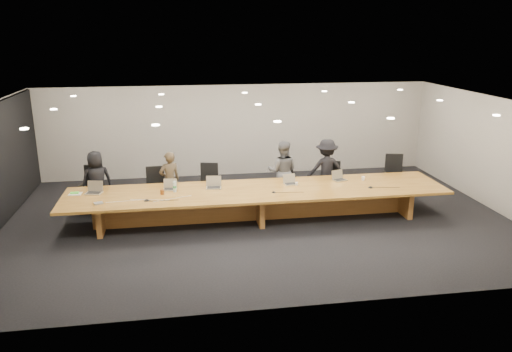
{
  "coord_description": "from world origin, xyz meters",
  "views": [
    {
      "loc": [
        -1.82,
        -11.09,
        4.39
      ],
      "look_at": [
        0.0,
        0.3,
        1.0
      ],
      "focal_mm": 35.0,
      "sensor_mm": 36.0,
      "label": 1
    }
  ],
  "objects": [
    {
      "name": "ground",
      "position": [
        0.0,
        0.0,
        0.0
      ],
      "size": [
        12.0,
        12.0,
        0.0
      ],
      "primitive_type": "plane",
      "color": "black",
      "rests_on": "ground"
    },
    {
      "name": "back_wall",
      "position": [
        0.0,
        4.0,
        1.4
      ],
      "size": [
        12.0,
        0.02,
        2.8
      ],
      "primitive_type": "cube",
      "color": "beige",
      "rests_on": "ground"
    },
    {
      "name": "conference_table",
      "position": [
        0.0,
        0.0,
        0.52
      ],
      "size": [
        9.0,
        1.8,
        0.75
      ],
      "color": "brown",
      "rests_on": "ground"
    },
    {
      "name": "chair_far_left",
      "position": [
        -4.02,
        1.26,
        0.57
      ],
      "size": [
        0.73,
        0.73,
        1.15
      ],
      "primitive_type": null,
      "rotation": [
        0.0,
        0.0,
        -0.29
      ],
      "color": "black",
      "rests_on": "ground"
    },
    {
      "name": "chair_left",
      "position": [
        -2.43,
        1.16,
        0.54
      ],
      "size": [
        0.57,
        0.57,
        1.08
      ],
      "primitive_type": null,
      "rotation": [
        0.0,
        0.0,
        0.04
      ],
      "color": "black",
      "rests_on": "ground"
    },
    {
      "name": "chair_mid_left",
      "position": [
        -1.09,
        1.25,
        0.55
      ],
      "size": [
        0.66,
        0.66,
        1.09
      ],
      "primitive_type": null,
      "rotation": [
        0.0,
        0.0,
        -0.21
      ],
      "color": "black",
      "rests_on": "ground"
    },
    {
      "name": "chair_mid_right",
      "position": [
        1.02,
        1.29,
        0.54
      ],
      "size": [
        0.64,
        0.64,
        1.09
      ],
      "primitive_type": null,
      "rotation": [
        0.0,
        0.0,
        0.17
      ],
      "color": "black",
      "rests_on": "ground"
    },
    {
      "name": "chair_right",
      "position": [
        2.2,
        1.19,
        0.51
      ],
      "size": [
        0.64,
        0.64,
        1.03
      ],
      "primitive_type": null,
      "rotation": [
        0.0,
        0.0,
        -0.27
      ],
      "color": "black",
      "rests_on": "ground"
    },
    {
      "name": "chair_far_right",
      "position": [
        4.01,
        1.28,
        0.56
      ],
      "size": [
        0.7,
        0.7,
        1.13
      ],
      "primitive_type": null,
      "rotation": [
        0.0,
        0.0,
        -0.25
      ],
      "color": "black",
      "rests_on": "ground"
    },
    {
      "name": "person_a",
      "position": [
        -3.87,
        1.26,
        0.77
      ],
      "size": [
        0.87,
        0.72,
        1.53
      ],
      "primitive_type": "imported",
      "rotation": [
        0.0,
        0.0,
        3.51
      ],
      "color": "black",
      "rests_on": "ground"
    },
    {
      "name": "person_b",
      "position": [
        -2.07,
        1.14,
        0.74
      ],
      "size": [
        0.63,
        0.51,
        1.48
      ],
      "primitive_type": "imported",
      "rotation": [
        0.0,
        0.0,
        3.48
      ],
      "color": "#3C3020",
      "rests_on": "ground"
    },
    {
      "name": "person_c",
      "position": [
        0.85,
        1.24,
        0.82
      ],
      "size": [
        0.93,
        0.81,
        1.63
      ],
      "primitive_type": "imported",
      "rotation": [
        0.0,
        0.0,
        2.87
      ],
      "color": "#4F4F51",
      "rests_on": "ground"
    },
    {
      "name": "person_d",
      "position": [
        2.06,
        1.28,
        0.81
      ],
      "size": [
        1.09,
        0.67,
        1.62
      ],
      "primitive_type": "imported",
      "rotation": [
        0.0,
        0.0,
        3.07
      ],
      "color": "black",
      "rests_on": "ground"
    },
    {
      "name": "laptop_a",
      "position": [
        -3.8,
        0.31,
        0.89
      ],
      "size": [
        0.41,
        0.33,
        0.28
      ],
      "primitive_type": null,
      "rotation": [
        0.0,
        0.0,
        -0.21
      ],
      "color": "#BEAC91",
      "rests_on": "conference_table"
    },
    {
      "name": "laptop_b",
      "position": [
        -2.06,
        0.32,
        0.87
      ],
      "size": [
        0.34,
        0.26,
        0.25
      ],
      "primitive_type": null,
      "rotation": [
        0.0,
        0.0,
        -0.11
      ],
      "color": "tan",
      "rests_on": "conference_table"
    },
    {
      "name": "laptop_c",
      "position": [
        -1.03,
        0.28,
        0.89
      ],
      "size": [
        0.39,
        0.3,
        0.28
      ],
      "primitive_type": null,
      "rotation": [
        0.0,
        0.0,
        -0.11
      ],
      "color": "tan",
      "rests_on": "conference_table"
    },
    {
      "name": "laptop_d",
      "position": [
        0.86,
        0.29,
        0.87
      ],
      "size": [
        0.35,
        0.28,
        0.25
      ],
      "primitive_type": null,
      "rotation": [
        0.0,
        0.0,
        0.16
      ],
      "color": "#BFB292",
      "rests_on": "conference_table"
    },
    {
      "name": "laptop_e",
      "position": [
        2.16,
        0.42,
        0.88
      ],
      "size": [
        0.38,
        0.33,
        0.25
      ],
      "primitive_type": null,
      "rotation": [
        0.0,
        0.0,
        0.33
      ],
      "color": "tan",
      "rests_on": "conference_table"
    },
    {
      "name": "water_bottle",
      "position": [
        -1.95,
        0.14,
        0.87
      ],
      "size": [
        0.1,
        0.1,
        0.25
      ],
      "primitive_type": "cylinder",
      "rotation": [
        0.0,
        0.0,
        -0.33
      ],
      "color": "#B5C6C1",
      "rests_on": "conference_table"
    },
    {
      "name": "amber_mug",
      "position": [
        -2.23,
        0.01,
        0.81
      ],
      "size": [
        0.1,
        0.1,
        0.11
      ],
      "primitive_type": "cylinder",
      "rotation": [
        0.0,
        0.0,
        0.16
      ],
      "color": "brown",
      "rests_on": "conference_table"
    },
    {
      "name": "paper_cup_near",
      "position": [
        0.99,
        0.19,
        0.79
      ],
      "size": [
        0.08,
        0.08,
        0.08
      ],
      "primitive_type": "cone",
      "rotation": [
        0.0,
        0.0,
        -0.26
      ],
      "color": "silver",
      "rests_on": "conference_table"
    },
    {
      "name": "paper_cup_far",
      "position": [
        2.74,
        0.34,
        0.8
      ],
      "size": [
        0.09,
        0.09,
        0.1
      ],
      "primitive_type": "cone",
      "rotation": [
        0.0,
        0.0,
        0.15
      ],
      "color": "silver",
      "rests_on": "conference_table"
    },
    {
      "name": "notepad",
      "position": [
        -4.21,
        0.32,
        0.76
      ],
      "size": [
        0.29,
        0.24,
        0.02
      ],
      "primitive_type": "cube",
      "rotation": [
        0.0,
        0.0,
        -0.08
      ],
      "color": "silver",
      "rests_on": "conference_table"
    },
    {
      "name": "lime_gadget",
      "position": [
        -4.23,
        0.34,
        0.78
      ],
      "size": [
        0.18,
        0.11,
        0.03
      ],
      "primitive_type": "cube",
      "rotation": [
        0.0,
        0.0,
        0.02
      ],
      "color": "#51D539",
      "rests_on": "notepad"
    },
    {
      "name": "av_box",
      "position": [
        -3.59,
        -0.44,
        0.76
      ],
      "size": [
        0.22,
        0.2,
        0.03
      ],
      "primitive_type": "cube",
      "rotation": [
        0.0,
        0.0,
        0.38
      ],
      "color": "#AFAEB3",
      "rests_on": "conference_table"
    },
    {
      "name": "mic_left",
      "position": [
        -2.57,
        -0.4,
        0.77
      ],
      "size": [
        0.16,
        0.16,
        0.03
      ],
      "primitive_type": "cone",
      "rotation": [
        0.0,
        0.0,
        0.23
      ],
      "color": "black",
      "rests_on": "conference_table"
    },
    {
      "name": "mic_center",
      "position": [
        0.33,
        -0.27,
        0.76
      ],
      "size": [
        0.13,
        0.13,
        0.03
      ],
      "primitive_type": "cone",
      "rotation": [
        0.0,
        0.0,
        0.27
      ],
      "color": "black",
      "rests_on": "conference_table"
    },
    {
      "name": "mic_right",
      "position": [
        2.69,
        -0.28,
        0.77
      ],
      "size": [
        0.14,
        0.14,
        0.03
      ],
      "primitive_type": "cone",
      "rotation": [
        0.0,
        0.0,
        0.11
      ],
      "color": "black",
      "rests_on": "conference_table"
    }
  ]
}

